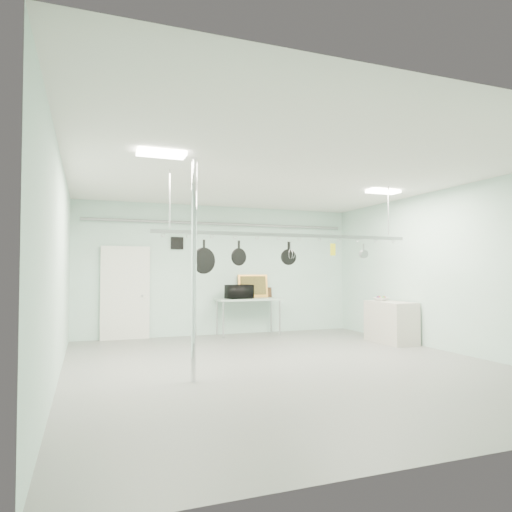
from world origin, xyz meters
name	(u,v)px	position (x,y,z in m)	size (l,w,h in m)	color
floor	(286,365)	(0.00, 0.00, 0.00)	(8.00, 8.00, 0.00)	gray
ceiling	(285,175)	(0.00, 0.00, 3.19)	(7.00, 8.00, 0.02)	silver
back_wall	(221,270)	(0.00, 3.99, 1.60)	(7.00, 0.02, 3.20)	silver
right_wall	(450,270)	(3.49, 0.00, 1.60)	(0.02, 8.00, 3.20)	silver
door	(125,294)	(-2.30, 3.94, 1.05)	(1.10, 0.10, 2.20)	silver
wall_vent	(177,243)	(-1.10, 3.97, 2.25)	(0.30, 0.04, 0.30)	black
conduit_pipe	(222,224)	(0.00, 3.90, 2.75)	(0.07, 0.07, 6.60)	gray
chrome_pole	(194,269)	(-1.70, -0.60, 1.60)	(0.08, 0.08, 3.20)	silver
prep_table	(248,301)	(0.60, 3.60, 0.83)	(1.60, 0.70, 0.91)	#9FBBB0
side_cabinet	(391,322)	(3.15, 1.40, 0.45)	(0.60, 1.20, 0.90)	beige
pot_rack	(289,234)	(0.20, 0.30, 2.23)	(4.80, 0.06, 1.00)	#B7B7BC
light_panel_left	(161,154)	(-2.20, -0.80, 3.16)	(0.65, 0.30, 0.05)	white
light_panel_right	(383,192)	(2.40, 0.60, 3.16)	(0.65, 0.30, 0.05)	white
microwave	(239,292)	(0.34, 3.52, 1.07)	(0.61, 0.41, 0.34)	black
coffee_canister	(245,294)	(0.52, 3.61, 1.01)	(0.17, 0.17, 0.21)	silver
painting_large	(253,286)	(0.83, 3.90, 1.20)	(0.78, 0.05, 0.58)	gold
painting_small	(266,292)	(1.18, 3.90, 1.03)	(0.30, 0.04, 0.25)	#372213
fruit_bowl	(381,299)	(3.11, 1.69, 0.94)	(0.32, 0.32, 0.08)	silver
skillet_left	(204,257)	(-1.33, 0.30, 1.80)	(0.43, 0.06, 0.57)	black
skillet_mid	(239,252)	(-0.73, 0.30, 1.88)	(0.29, 0.06, 0.40)	black
skillet_right	(289,253)	(0.19, 0.30, 1.89)	(0.28, 0.06, 0.39)	black
whisk	(290,251)	(0.23, 0.30, 1.92)	(0.17, 0.17, 0.32)	#B2B3B7
grater	(333,249)	(1.08, 0.30, 1.96)	(0.10, 0.02, 0.24)	yellow
saucepan	(364,251)	(1.73, 0.30, 1.94)	(0.15, 0.10, 0.28)	#AEADB2
fruit_cluster	(381,297)	(3.11, 1.69, 0.98)	(0.24, 0.24, 0.09)	#B11027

